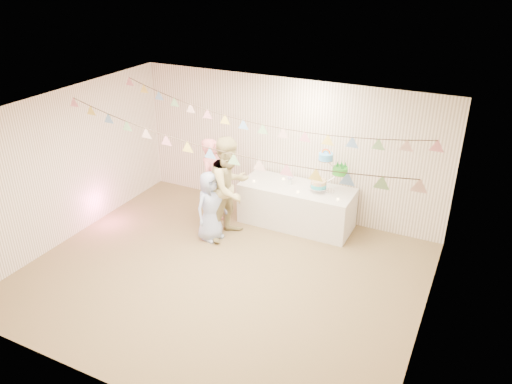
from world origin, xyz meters
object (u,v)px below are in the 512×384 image
at_px(person_adult_b, 230,188).
at_px(person_child, 211,206).
at_px(cake_stand, 329,173).
at_px(table, 297,206).
at_px(person_adult_a, 214,182).

distance_m(person_adult_b, person_child, 0.46).
height_order(cake_stand, person_child, cake_stand).
xyz_separation_m(cake_stand, person_child, (-1.70, -1.18, -0.49)).
bearing_deg(person_child, table, -29.04).
distance_m(cake_stand, person_child, 2.13).
bearing_deg(person_adult_b, cake_stand, -44.93).
distance_m(person_adult_a, person_adult_b, 0.60).
relative_size(cake_stand, person_child, 0.59).
xyz_separation_m(person_adult_b, person_child, (-0.25, -0.25, -0.29)).
bearing_deg(person_adult_b, table, -33.27).
relative_size(table, person_child, 1.62).
distance_m(cake_stand, person_adult_b, 1.73).
relative_size(cake_stand, person_adult_b, 0.40).
xyz_separation_m(person_adult_a, person_child, (0.26, -0.55, -0.19)).
xyz_separation_m(table, person_adult_b, (-0.90, -0.88, 0.54)).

